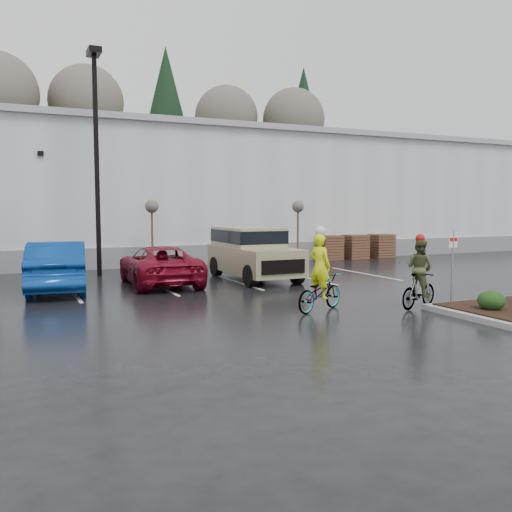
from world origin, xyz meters
name	(u,v)px	position (x,y,z in m)	size (l,w,h in m)	color
ground	(341,322)	(0.00, 0.00, 0.00)	(120.00, 120.00, 0.00)	black
warehouse	(140,195)	(0.00, 21.99, 3.65)	(60.50, 15.50, 7.20)	silver
wooded_ridge	(89,206)	(0.00, 45.00, 3.00)	(80.00, 25.00, 6.00)	#20411B
lamppost	(96,138)	(-4.00, 12.00, 5.69)	(0.50, 1.00, 9.22)	black
sapling_mid	(152,210)	(-1.50, 13.00, 2.73)	(0.60, 0.60, 3.20)	#4F301F
sapling_east	(298,210)	(6.00, 13.00, 2.73)	(0.60, 0.60, 3.20)	#4F301F
pallet_stack_a	(329,248)	(8.50, 14.00, 0.68)	(1.20, 1.20, 1.35)	#4F301F
pallet_stack_b	(355,247)	(10.20, 14.00, 0.68)	(1.20, 1.20, 1.35)	#4F301F
pallet_stack_c	(381,246)	(12.00, 14.00, 0.68)	(1.20, 1.20, 1.35)	#4F301F
shrub_a	(491,300)	(4.00, -1.00, 0.41)	(0.70, 0.70, 0.52)	#183311
fire_lane_sign	(453,259)	(3.80, 0.20, 1.41)	(0.30, 0.05, 2.20)	gray
car_blue	(57,266)	(-5.93, 8.34, 0.85)	(1.80, 5.17, 1.70)	navy
car_red	(160,265)	(-2.37, 8.41, 0.72)	(2.38, 5.16, 1.43)	maroon
suv_tan	(254,254)	(1.39, 8.26, 1.03)	(2.20, 5.10, 2.06)	#9B9169
cyclist_hivis	(320,285)	(0.30, 1.50, 0.72)	(2.03, 1.40, 2.33)	#3F3F44
cyclist_olive	(419,281)	(3.05, 0.67, 0.78)	(1.68, 0.95, 2.10)	#3F3F44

